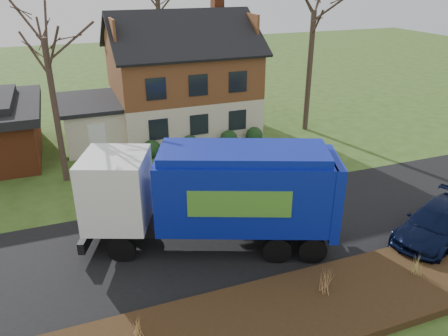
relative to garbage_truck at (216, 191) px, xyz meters
name	(u,v)px	position (x,y,z in m)	size (l,w,h in m)	color
ground	(229,234)	(0.76, 0.53, -2.44)	(120.00, 120.00, 0.00)	#334C19
road	(229,234)	(0.76, 0.53, -2.43)	(80.00, 7.00, 0.02)	black
mulch_verge	(289,314)	(0.76, -4.77, -2.29)	(80.00, 3.50, 0.30)	black
main_house	(174,73)	(2.25, 14.44, 1.58)	(12.95, 8.95, 9.26)	beige
garbage_truck	(216,191)	(0.00, 0.00, 0.00)	(10.17, 6.11, 4.24)	black
silver_sedan	(197,181)	(0.66, 4.63, -1.77)	(1.44, 4.12, 1.36)	#95969C
navy_wagon	(436,224)	(8.62, -2.87, -1.70)	(2.07, 5.10, 1.48)	black
tree_front_west	(40,13)	(-5.47, 8.67, 6.07)	(3.48, 3.48, 10.33)	#3D2D24
grass_clump_west	(136,328)	(-4.02, -4.21, -1.73)	(0.31, 0.26, 0.82)	tan
grass_clump_mid	(328,279)	(2.42, -4.39, -1.66)	(0.35, 0.29, 0.97)	#A57748
grass_clump_east	(418,264)	(5.98, -4.71, -1.75)	(0.31, 0.26, 0.79)	#A79449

